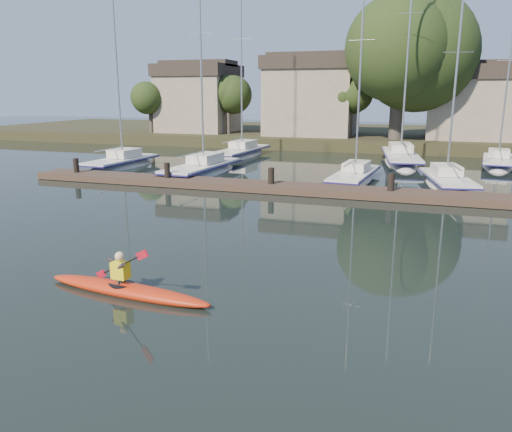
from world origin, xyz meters
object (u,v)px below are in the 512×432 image
(kayak, at_px, (126,287))
(sailboat_0, at_px, (122,170))
(sailboat_5, at_px, (241,159))
(sailboat_2, at_px, (354,184))
(sailboat_6, at_px, (400,165))
(sailboat_7, at_px, (497,169))
(sailboat_3, at_px, (446,190))
(dock, at_px, (328,190))
(sailboat_1, at_px, (202,177))

(kayak, relative_size, sailboat_0, 0.41)
(sailboat_5, bearing_deg, sailboat_2, -36.36)
(sailboat_2, height_order, sailboat_5, sailboat_5)
(sailboat_6, distance_m, sailboat_7, 6.46)
(sailboat_2, xyz_separation_m, sailboat_3, (4.99, -0.08, -0.01))
(sailboat_0, bearing_deg, sailboat_2, 1.68)
(sailboat_0, xyz_separation_m, sailboat_2, (15.77, -0.48, 0.03))
(dock, xyz_separation_m, sailboat_5, (-9.36, 12.83, -0.40))
(dock, relative_size, sailboat_2, 2.56)
(dock, height_order, sailboat_5, sailboat_5)
(dock, xyz_separation_m, sailboat_3, (5.71, 4.17, -0.38))
(dock, relative_size, sailboat_5, 2.22)
(sailboat_3, bearing_deg, kayak, -124.66)
(sailboat_7, bearing_deg, sailboat_5, -172.43)
(sailboat_3, relative_size, sailboat_5, 0.79)
(sailboat_1, relative_size, sailboat_3, 1.19)
(kayak, xyz_separation_m, dock, (2.55, 14.25, 0.02))
(kayak, height_order, sailboat_1, sailboat_1)
(sailboat_0, relative_size, sailboat_3, 0.99)
(sailboat_3, height_order, sailboat_7, sailboat_7)
(sailboat_1, distance_m, sailboat_7, 20.33)
(sailboat_1, relative_size, sailboat_5, 0.94)
(sailboat_2, bearing_deg, sailboat_3, 3.74)
(sailboat_2, relative_size, sailboat_5, 0.87)
(kayak, bearing_deg, sailboat_2, 85.15)
(sailboat_1, xyz_separation_m, sailboat_6, (11.49, 9.54, -0.01))
(dock, relative_size, sailboat_0, 2.83)
(sailboat_3, bearing_deg, sailboat_0, 167.96)
(sailboat_0, bearing_deg, sailboat_1, -4.97)
(sailboat_2, distance_m, sailboat_3, 5.00)
(sailboat_1, xyz_separation_m, sailboat_7, (17.95, 9.54, 0.01))
(sailboat_2, distance_m, sailboat_5, 13.24)
(sailboat_6, xyz_separation_m, sailboat_7, (6.46, 0.00, 0.02))
(sailboat_2, height_order, sailboat_7, sailboat_2)
(dock, bearing_deg, sailboat_3, 36.09)
(kayak, bearing_deg, dock, 85.03)
(sailboat_2, relative_size, sailboat_7, 1.09)
(dock, height_order, sailboat_2, sailboat_2)
(dock, distance_m, sailboat_7, 16.27)
(sailboat_3, height_order, sailboat_5, sailboat_5)
(sailboat_3, xyz_separation_m, sailboat_5, (-15.07, 8.66, -0.01))
(dock, distance_m, sailboat_1, 9.42)
(sailboat_6, bearing_deg, sailboat_3, -80.04)
(dock, bearing_deg, sailboat_1, 156.33)
(sailboat_5, bearing_deg, sailboat_6, 6.37)
(sailboat_1, height_order, sailboat_7, sailboat_1)
(sailboat_0, xyz_separation_m, sailboat_5, (5.69, 8.10, 0.01))
(sailboat_0, bearing_deg, sailboat_7, 22.85)
(sailboat_3, bearing_deg, sailboat_7, 57.95)
(sailboat_0, distance_m, sailboat_1, 6.50)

